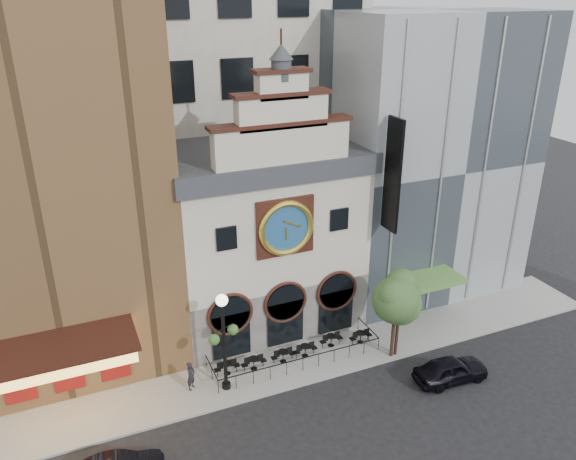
# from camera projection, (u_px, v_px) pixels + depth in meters

# --- Properties ---
(ground) EXTENTS (120.00, 120.00, 0.00)m
(ground) POSITION_uv_depth(u_px,v_px,m) (311.00, 384.00, 33.06)
(ground) COLOR black
(ground) RESTS_ON ground
(sidewalk) EXTENTS (44.00, 5.00, 0.15)m
(sidewalk) POSITION_uv_depth(u_px,v_px,m) (294.00, 359.00, 35.14)
(sidewalk) COLOR gray
(sidewalk) RESTS_ON ground
(clock_building) EXTENTS (12.60, 8.78, 18.65)m
(clock_building) POSITION_uv_depth(u_px,v_px,m) (262.00, 232.00, 36.99)
(clock_building) COLOR #605E5B
(clock_building) RESTS_ON ground
(theater_building) EXTENTS (14.00, 15.60, 25.00)m
(theater_building) POSITION_uv_depth(u_px,v_px,m) (32.00, 158.00, 31.75)
(theater_building) COLOR brown
(theater_building) RESTS_ON ground
(retail_building) EXTENTS (14.00, 14.40, 20.00)m
(retail_building) POSITION_uv_depth(u_px,v_px,m) (413.00, 152.00, 42.12)
(retail_building) COLOR gray
(retail_building) RESTS_ON ground
(office_tower) EXTENTS (20.00, 16.00, 40.00)m
(office_tower) POSITION_uv_depth(u_px,v_px,m) (201.00, 9.00, 41.94)
(office_tower) COLOR beige
(office_tower) RESTS_ON ground
(cafe_railing) EXTENTS (10.60, 2.60, 0.90)m
(cafe_railing) POSITION_uv_depth(u_px,v_px,m) (294.00, 352.00, 34.93)
(cafe_railing) COLOR black
(cafe_railing) RESTS_ON sidewalk
(bistro_0) EXTENTS (1.58, 0.68, 0.90)m
(bistro_0) POSITION_uv_depth(u_px,v_px,m) (227.00, 367.00, 33.55)
(bistro_0) COLOR black
(bistro_0) RESTS_ON sidewalk
(bistro_1) EXTENTS (1.58, 0.68, 0.90)m
(bistro_1) POSITION_uv_depth(u_px,v_px,m) (254.00, 363.00, 33.97)
(bistro_1) COLOR black
(bistro_1) RESTS_ON sidewalk
(bistro_2) EXTENTS (1.58, 0.68, 0.90)m
(bistro_2) POSITION_uv_depth(u_px,v_px,m) (283.00, 355.00, 34.63)
(bistro_2) COLOR black
(bistro_2) RESTS_ON sidewalk
(bistro_3) EXTENTS (1.58, 0.68, 0.90)m
(bistro_3) POSITION_uv_depth(u_px,v_px,m) (305.00, 350.00, 35.16)
(bistro_3) COLOR black
(bistro_3) RESTS_ON sidewalk
(bistro_4) EXTENTS (1.58, 0.68, 0.90)m
(bistro_4) POSITION_uv_depth(u_px,v_px,m) (331.00, 340.00, 36.18)
(bistro_4) COLOR black
(bistro_4) RESTS_ON sidewalk
(bistro_5) EXTENTS (1.58, 0.68, 0.90)m
(bistro_5) POSITION_uv_depth(u_px,v_px,m) (361.00, 336.00, 36.50)
(bistro_5) COLOR black
(bistro_5) RESTS_ON sidewalk
(car_right) EXTENTS (4.61, 2.07, 1.54)m
(car_right) POSITION_uv_depth(u_px,v_px,m) (451.00, 369.00, 33.11)
(car_right) COLOR black
(car_right) RESTS_ON ground
(pedestrian) EXTENTS (0.75, 0.76, 1.77)m
(pedestrian) POSITION_uv_depth(u_px,v_px,m) (191.00, 376.00, 32.14)
(pedestrian) COLOR black
(pedestrian) RESTS_ON sidewalk
(lamppost) EXTENTS (1.88, 1.15, 6.19)m
(lamppost) POSITION_uv_depth(u_px,v_px,m) (223.00, 332.00, 31.03)
(lamppost) COLOR black
(lamppost) RESTS_ON sidewalk
(tree_left) EXTENTS (3.01, 2.90, 5.80)m
(tree_left) POSITION_uv_depth(u_px,v_px,m) (397.00, 296.00, 33.77)
(tree_left) COLOR #382619
(tree_left) RESTS_ON sidewalk
(tree_right) EXTENTS (2.78, 2.68, 5.36)m
(tree_right) POSITION_uv_depth(u_px,v_px,m) (400.00, 300.00, 34.03)
(tree_right) COLOR #382619
(tree_right) RESTS_ON sidewalk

